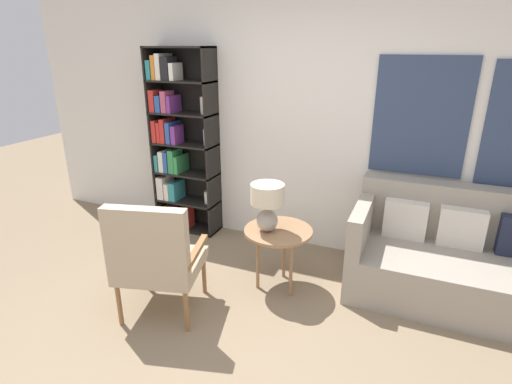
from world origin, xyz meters
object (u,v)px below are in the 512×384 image
Objects in this scene: table_lamp at (267,202)px; bookshelf at (178,146)px; couch at (457,260)px; armchair at (155,255)px; side_table at (278,235)px.

bookshelf is at bearing 149.89° from table_lamp.
table_lamp is at bearing -30.11° from bookshelf.
bookshelf is 1.60m from table_lamp.
couch is (2.88, -0.27, -0.64)m from bookshelf.
couch is 4.12× the size of table_lamp.
armchair reaches higher than table_lamp.
bookshelf is at bearing 174.70° from couch.
side_table is (1.45, -0.74, -0.47)m from bookshelf.
table_lamp reaches higher than side_table.
side_table is (-1.43, -0.47, 0.17)m from couch.
couch is 2.92× the size of side_table.
side_table is at bearing 34.90° from table_lamp.
table_lamp is (-1.51, -0.53, 0.48)m from couch.
bookshelf is 4.87× the size of table_lamp.
side_table is 0.32m from table_lamp.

